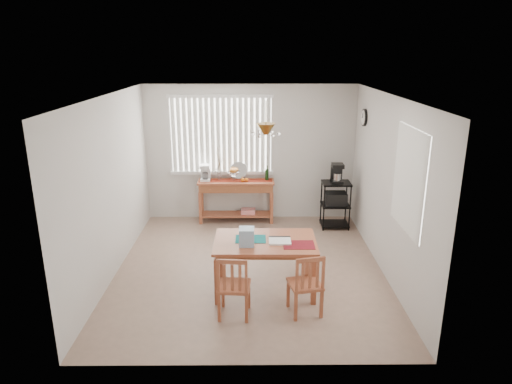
{
  "coord_description": "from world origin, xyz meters",
  "views": [
    {
      "loc": [
        0.05,
        -6.32,
        3.2
      ],
      "look_at": [
        0.1,
        0.55,
        1.05
      ],
      "focal_mm": 32.0,
      "sensor_mm": 36.0,
      "label": 1
    }
  ],
  "objects_px": {
    "chair_left": "(234,287)",
    "cart_items": "(337,173)",
    "wire_cart": "(335,200)",
    "sideboard": "(237,191)",
    "chair_right": "(306,285)",
    "dining_table": "(265,246)"
  },
  "relations": [
    {
      "from": "wire_cart",
      "to": "chair_left",
      "type": "relative_size",
      "value": 1.03
    },
    {
      "from": "sideboard",
      "to": "cart_items",
      "type": "height_order",
      "value": "cart_items"
    },
    {
      "from": "wire_cart",
      "to": "cart_items",
      "type": "relative_size",
      "value": 2.43
    },
    {
      "from": "wire_cart",
      "to": "chair_right",
      "type": "height_order",
      "value": "wire_cart"
    },
    {
      "from": "wire_cart",
      "to": "chair_left",
      "type": "xyz_separation_m",
      "value": [
        -1.77,
        -3.01,
        -0.11
      ]
    },
    {
      "from": "chair_left",
      "to": "cart_items",
      "type": "bearing_deg",
      "value": 59.65
    },
    {
      "from": "wire_cart",
      "to": "cart_items",
      "type": "height_order",
      "value": "cart_items"
    },
    {
      "from": "wire_cart",
      "to": "dining_table",
      "type": "xyz_separation_m",
      "value": [
        -1.37,
        -2.34,
        0.13
      ]
    },
    {
      "from": "chair_right",
      "to": "cart_items",
      "type": "bearing_deg",
      "value": 73.59
    },
    {
      "from": "wire_cart",
      "to": "dining_table",
      "type": "bearing_deg",
      "value": -120.31
    },
    {
      "from": "chair_left",
      "to": "chair_right",
      "type": "height_order",
      "value": "chair_left"
    },
    {
      "from": "cart_items",
      "to": "chair_right",
      "type": "distance_m",
      "value": 3.16
    },
    {
      "from": "cart_items",
      "to": "chair_left",
      "type": "relative_size",
      "value": 0.43
    },
    {
      "from": "chair_left",
      "to": "chair_right",
      "type": "distance_m",
      "value": 0.9
    },
    {
      "from": "cart_items",
      "to": "chair_right",
      "type": "height_order",
      "value": "cart_items"
    },
    {
      "from": "chair_right",
      "to": "sideboard",
      "type": "bearing_deg",
      "value": 106.43
    },
    {
      "from": "dining_table",
      "to": "chair_right",
      "type": "relative_size",
      "value": 1.64
    },
    {
      "from": "wire_cart",
      "to": "chair_left",
      "type": "bearing_deg",
      "value": -120.43
    },
    {
      "from": "sideboard",
      "to": "chair_right",
      "type": "relative_size",
      "value": 1.73
    },
    {
      "from": "wire_cart",
      "to": "dining_table",
      "type": "relative_size",
      "value": 0.63
    },
    {
      "from": "cart_items",
      "to": "chair_right",
      "type": "xyz_separation_m",
      "value": [
        -0.87,
        -2.97,
        -0.63
      ]
    },
    {
      "from": "wire_cart",
      "to": "chair_right",
      "type": "distance_m",
      "value": 3.09
    }
  ]
}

